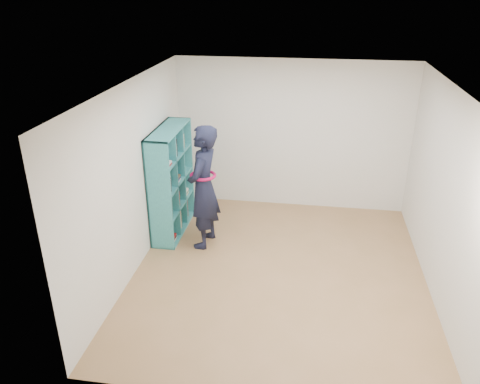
# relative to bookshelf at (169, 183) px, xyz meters

# --- Properties ---
(floor) EXTENTS (4.50, 4.50, 0.00)m
(floor) POSITION_rel_bookshelf_xyz_m (1.83, -0.98, -0.84)
(floor) COLOR olive
(floor) RESTS_ON ground
(ceiling) EXTENTS (4.50, 4.50, 0.00)m
(ceiling) POSITION_rel_bookshelf_xyz_m (1.83, -0.98, 1.76)
(ceiling) COLOR white
(ceiling) RESTS_ON wall_back
(wall_left) EXTENTS (0.02, 4.50, 2.60)m
(wall_left) POSITION_rel_bookshelf_xyz_m (-0.17, -0.98, 0.46)
(wall_left) COLOR silver
(wall_left) RESTS_ON floor
(wall_right) EXTENTS (0.02, 4.50, 2.60)m
(wall_right) POSITION_rel_bookshelf_xyz_m (3.83, -0.98, 0.46)
(wall_right) COLOR silver
(wall_right) RESTS_ON floor
(wall_back) EXTENTS (4.00, 0.02, 2.60)m
(wall_back) POSITION_rel_bookshelf_xyz_m (1.83, 1.27, 0.46)
(wall_back) COLOR silver
(wall_back) RESTS_ON floor
(wall_front) EXTENTS (4.00, 0.02, 2.60)m
(wall_front) POSITION_rel_bookshelf_xyz_m (1.83, -3.23, 0.46)
(wall_front) COLOR silver
(wall_front) RESTS_ON floor
(bookshelf) EXTENTS (0.38, 1.29, 1.72)m
(bookshelf) POSITION_rel_bookshelf_xyz_m (0.00, 0.00, 0.00)
(bookshelf) COLOR #28707F
(bookshelf) RESTS_ON floor
(person) EXTENTS (0.53, 0.74, 1.90)m
(person) POSITION_rel_bookshelf_xyz_m (0.63, -0.35, 0.11)
(person) COLOR black
(person) RESTS_ON floor
(smartphone) EXTENTS (0.02, 0.08, 0.12)m
(smartphone) POSITION_rel_bookshelf_xyz_m (0.51, -0.25, 0.24)
(smartphone) COLOR silver
(smartphone) RESTS_ON person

